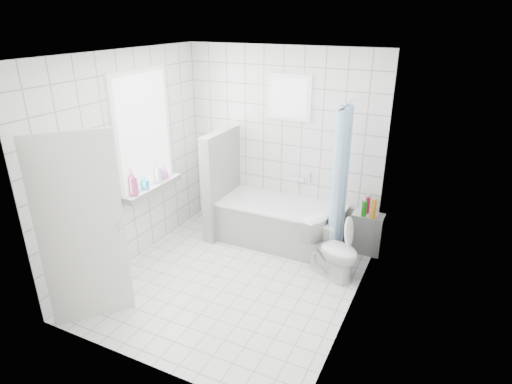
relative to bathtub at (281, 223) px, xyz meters
The scene contains 19 objects.
ground 1.17m from the bathtub, 98.71° to the right, with size 3.00×3.00×0.00m, color white.
ceiling 2.57m from the bathtub, 98.71° to the right, with size 3.00×3.00×0.00m, color white.
wall_back 1.09m from the bathtub, 114.69° to the left, with size 2.80×0.02×2.60m, color white.
wall_front 2.82m from the bathtub, 93.76° to the right, with size 2.80×0.02×2.60m, color white.
wall_left 2.18m from the bathtub, 144.42° to the right, with size 0.02×3.00×2.60m, color white.
wall_right 1.95m from the bathtub, 42.50° to the right, with size 0.02×3.00×2.60m, color white.
window_left 2.17m from the bathtub, 151.62° to the right, with size 0.01×0.90×1.40m, color white.
window_back 1.69m from the bathtub, 102.37° to the left, with size 0.50×0.01×0.50m, color white.
window_sill 1.79m from the bathtub, 150.90° to the right, with size 0.18×1.02×0.08m, color white.
door 2.68m from the bathtub, 116.61° to the right, with size 0.04×0.80×2.00m, color silver.
bathtub is the anchor object (origin of this frame).
partition_wall 1.01m from the bathtub, behind, with size 0.15×0.85×1.50m, color white.
tiled_ledge 1.15m from the bathtub, 12.84° to the left, with size 0.40×0.24×0.55m, color white.
toilet 0.98m from the bathtub, 28.98° to the right, with size 0.39×0.69×0.70m, color white.
curtain_rod 1.88m from the bathtub, ahead, with size 0.02×0.02×0.80m, color silver.
shower_curtain 1.13m from the bathtub, 11.27° to the right, with size 0.14×0.48×1.78m, color #458ACC, non-canonical shape.
tub_faucet 0.66m from the bathtub, 73.38° to the left, with size 0.18×0.06×0.06m, color silver.
sill_bottles 1.91m from the bathtub, 147.20° to the right, with size 0.17×0.77×0.33m.
ledge_bottles 1.19m from the bathtub, 10.72° to the left, with size 0.18×0.19×0.26m.
Camera 1 is at (2.14, -3.76, 2.97)m, focal length 30.00 mm.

